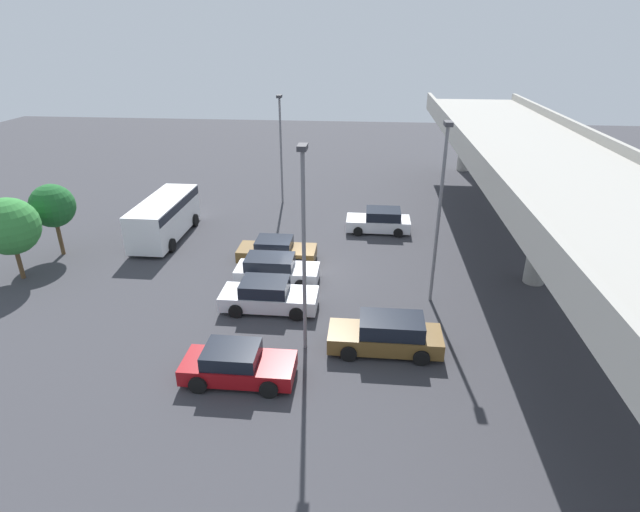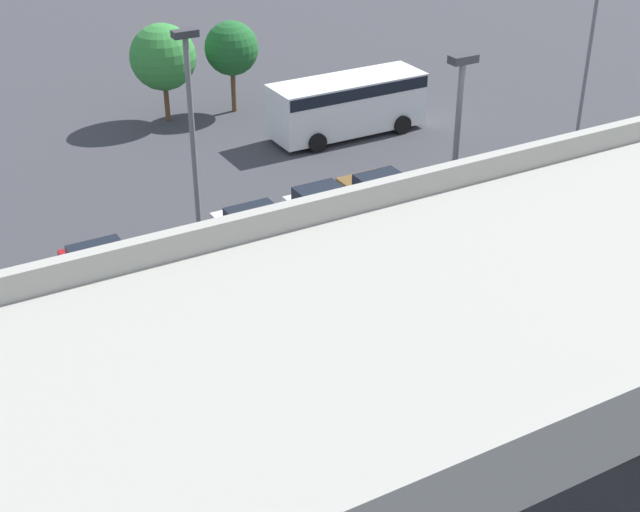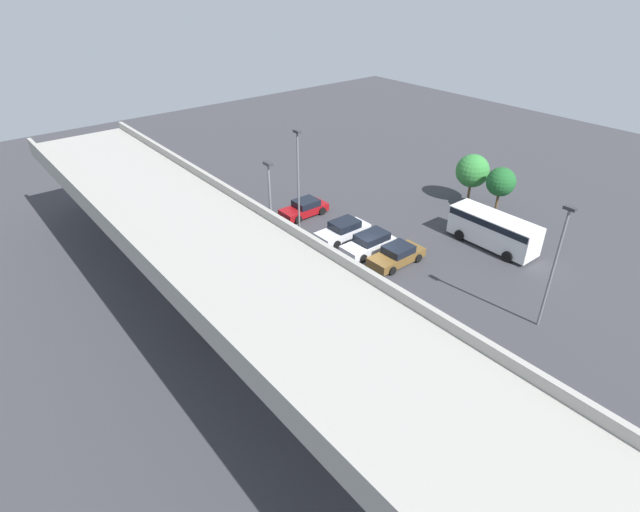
{
  "view_description": "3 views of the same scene",
  "coord_description": "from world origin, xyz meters",
  "views": [
    {
      "loc": [
        25.44,
        3.46,
        12.72
      ],
      "look_at": [
        1.49,
        1.16,
        1.74
      ],
      "focal_mm": 28.0,
      "sensor_mm": 36.0,
      "label": 1
    },
    {
      "loc": [
        15.84,
        23.5,
        15.18
      ],
      "look_at": [
        4.21,
        2.92,
        1.98
      ],
      "focal_mm": 50.0,
      "sensor_mm": 36.0,
      "label": 2
    },
    {
      "loc": [
        -23.08,
        23.52,
        20.07
      ],
      "look_at": [
        1.51,
        3.54,
        1.25
      ],
      "focal_mm": 28.0,
      "sensor_mm": 36.0,
      "label": 3
    }
  ],
  "objects": [
    {
      "name": "highway_overpass",
      "position": [
        0.0,
        12.83,
        6.13
      ],
      "size": [
        49.1,
        7.99,
        7.29
      ],
      "color": "#9E9B93",
      "rests_on": "ground_plane"
    },
    {
      "name": "parked_car_1",
      "position": [
        -1.34,
        -1.72,
        0.67
      ],
      "size": [
        2.19,
        4.61,
        1.43
      ],
      "rotation": [
        0.0,
        0.0,
        1.57
      ],
      "color": "brown",
      "rests_on": "ground_plane"
    },
    {
      "name": "parked_car_5",
      "position": [
        9.74,
        -1.33,
        0.68
      ],
      "size": [
        2.16,
        4.42,
        1.44
      ],
      "rotation": [
        0.0,
        0.0,
        1.57
      ],
      "color": "maroon",
      "rests_on": "ground_plane"
    },
    {
      "name": "parked_car_2",
      "position": [
        1.29,
        -1.32,
        0.72
      ],
      "size": [
        2.13,
        4.52,
        1.48
      ],
      "rotation": [
        0.0,
        0.0,
        1.57
      ],
      "color": "silver",
      "rests_on": "ground_plane"
    },
    {
      "name": "tree_front_centre",
      "position": [
        2.22,
        -15.48,
        3.09
      ],
      "size": [
        3.1,
        3.1,
        4.64
      ],
      "color": "brown",
      "rests_on": "ground_plane"
    },
    {
      "name": "parked_car_4",
      "position": [
        7.19,
        4.59,
        0.76
      ],
      "size": [
        2.11,
        4.86,
        1.6
      ],
      "rotation": [
        0.0,
        0.0,
        -1.57
      ],
      "color": "brown",
      "rests_on": "ground_plane"
    },
    {
      "name": "shuttle_bus",
      "position": [
        -4.34,
        -9.68,
        1.57
      ],
      "size": [
        7.27,
        2.65,
        2.63
      ],
      "color": "white",
      "rests_on": "ground_plane"
    },
    {
      "name": "lamp_post_by_overpass",
      "position": [
        2.55,
        6.97,
        5.21
      ],
      "size": [
        0.7,
        0.35,
        9.01
      ],
      "color": "slate",
      "rests_on": "ground_plane"
    },
    {
      "name": "tree_front_left",
      "position": [
        -1.1,
        -15.07,
        3.13
      ],
      "size": [
        2.59,
        2.59,
        4.44
      ],
      "color": "brown",
      "rests_on": "ground_plane"
    },
    {
      "name": "ground_plane",
      "position": [
        0.0,
        0.0,
        0.0
      ],
      "size": [
        102.83,
        102.83,
        0.0
      ],
      "primitive_type": "plane",
      "color": "#38383D"
    },
    {
      "name": "parked_car_0",
      "position": [
        -6.85,
        4.46,
        0.74
      ],
      "size": [
        2.26,
        4.32,
        1.56
      ],
      "rotation": [
        0.0,
        0.0,
        -1.57
      ],
      "color": "silver",
      "rests_on": "ground_plane"
    },
    {
      "name": "parked_car_3",
      "position": [
        4.22,
        -1.15,
        0.72
      ],
      "size": [
        2.17,
        4.75,
        1.54
      ],
      "rotation": [
        0.0,
        0.0,
        1.57
      ],
      "color": "silver",
      "rests_on": "ground_plane"
    },
    {
      "name": "lamp_post_near_aisle",
      "position": [
        -12.32,
        -3.18,
        4.84
      ],
      "size": [
        0.7,
        0.35,
        8.3
      ],
      "color": "slate",
      "rests_on": "ground_plane"
    },
    {
      "name": "lamp_post_mid_lot",
      "position": [
        7.33,
        1.07,
        5.14
      ],
      "size": [
        0.7,
        0.35,
        8.87
      ],
      "color": "slate",
      "rests_on": "ground_plane"
    }
  ]
}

